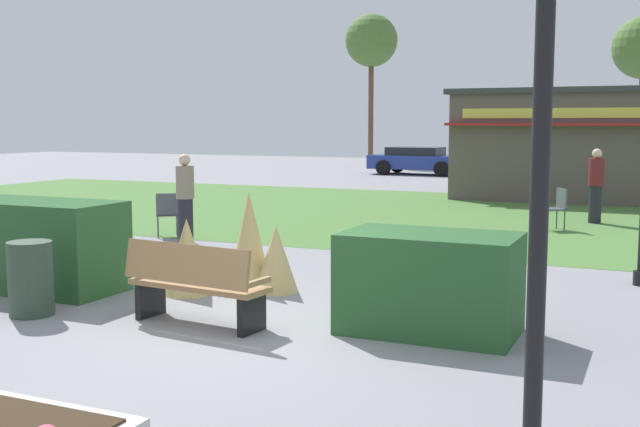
{
  "coord_description": "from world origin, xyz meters",
  "views": [
    {
      "loc": [
        4.14,
        -6.98,
        2.28
      ],
      "look_at": [
        -0.25,
        2.85,
        1.01
      ],
      "focal_mm": 43.65,
      "sensor_mm": 36.0,
      "label": 1
    }
  ],
  "objects_px": {
    "park_bench": "(195,284)",
    "cafe_chair_west": "(167,211)",
    "trash_bin": "(31,279)",
    "person_strolling": "(185,198)",
    "parked_car_center_slot": "(543,162)",
    "food_kiosk": "(599,144)",
    "cafe_chair_east": "(557,205)",
    "parked_car_west_slot": "(418,160)",
    "lamppost_near": "(545,33)",
    "person_standing": "(596,185)",
    "tree_right_bg": "(371,42)"
  },
  "relations": [
    {
      "from": "food_kiosk",
      "to": "person_strolling",
      "type": "height_order",
      "value": "food_kiosk"
    },
    {
      "from": "person_strolling",
      "to": "person_standing",
      "type": "bearing_deg",
      "value": -58.56
    },
    {
      "from": "person_standing",
      "to": "tree_right_bg",
      "type": "height_order",
      "value": "tree_right_bg"
    },
    {
      "from": "park_bench",
      "to": "parked_car_center_slot",
      "type": "height_order",
      "value": "parked_car_center_slot"
    },
    {
      "from": "trash_bin",
      "to": "person_strolling",
      "type": "distance_m",
      "value": 5.62
    },
    {
      "from": "food_kiosk",
      "to": "cafe_chair_east",
      "type": "height_order",
      "value": "food_kiosk"
    },
    {
      "from": "cafe_chair_west",
      "to": "cafe_chair_east",
      "type": "relative_size",
      "value": 1.0
    },
    {
      "from": "trash_bin",
      "to": "tree_right_bg",
      "type": "relative_size",
      "value": 0.11
    },
    {
      "from": "cafe_chair_west",
      "to": "parked_car_west_slot",
      "type": "xyz_separation_m",
      "value": [
        -0.95,
        20.11,
        0.12
      ]
    },
    {
      "from": "lamppost_near",
      "to": "cafe_chair_west",
      "type": "relative_size",
      "value": 5.07
    },
    {
      "from": "cafe_chair_east",
      "to": "person_strolling",
      "type": "height_order",
      "value": "person_strolling"
    },
    {
      "from": "person_strolling",
      "to": "person_standing",
      "type": "height_order",
      "value": "same"
    },
    {
      "from": "cafe_chair_west",
      "to": "cafe_chair_east",
      "type": "distance_m",
      "value": 8.12
    },
    {
      "from": "food_kiosk",
      "to": "tree_right_bg",
      "type": "relative_size",
      "value": 1.03
    },
    {
      "from": "parked_car_west_slot",
      "to": "person_strolling",
      "type": "bearing_deg",
      "value": -85.25
    },
    {
      "from": "trash_bin",
      "to": "park_bench",
      "type": "bearing_deg",
      "value": 10.65
    },
    {
      "from": "food_kiosk",
      "to": "trash_bin",
      "type": "bearing_deg",
      "value": -105.25
    },
    {
      "from": "person_strolling",
      "to": "tree_right_bg",
      "type": "height_order",
      "value": "tree_right_bg"
    },
    {
      "from": "food_kiosk",
      "to": "cafe_chair_west",
      "type": "xyz_separation_m",
      "value": [
        -7.13,
        -12.16,
        -1.11
      ]
    },
    {
      "from": "park_bench",
      "to": "parked_car_west_slot",
      "type": "distance_m",
      "value": 26.16
    },
    {
      "from": "parked_car_west_slot",
      "to": "parked_car_center_slot",
      "type": "height_order",
      "value": "same"
    },
    {
      "from": "person_strolling",
      "to": "tree_right_bg",
      "type": "bearing_deg",
      "value": 2.03
    },
    {
      "from": "trash_bin",
      "to": "cafe_chair_west",
      "type": "bearing_deg",
      "value": 110.5
    },
    {
      "from": "tree_right_bg",
      "to": "person_standing",
      "type": "bearing_deg",
      "value": -57.89
    },
    {
      "from": "cafe_chair_east",
      "to": "tree_right_bg",
      "type": "xyz_separation_m",
      "value": [
        -12.61,
        22.69,
        6.02
      ]
    },
    {
      "from": "park_bench",
      "to": "cafe_chair_east",
      "type": "height_order",
      "value": "park_bench"
    },
    {
      "from": "cafe_chair_west",
      "to": "cafe_chair_east",
      "type": "bearing_deg",
      "value": 31.39
    },
    {
      "from": "park_bench",
      "to": "cafe_chair_west",
      "type": "height_order",
      "value": "park_bench"
    },
    {
      "from": "person_standing",
      "to": "park_bench",
      "type": "bearing_deg",
      "value": -50.3
    },
    {
      "from": "tree_right_bg",
      "to": "parked_car_center_slot",
      "type": "bearing_deg",
      "value": -34.09
    },
    {
      "from": "cafe_chair_west",
      "to": "lamppost_near",
      "type": "bearing_deg",
      "value": -43.15
    },
    {
      "from": "park_bench",
      "to": "person_strolling",
      "type": "distance_m",
      "value": 6.13
    },
    {
      "from": "person_standing",
      "to": "food_kiosk",
      "type": "bearing_deg",
      "value": 150.13
    },
    {
      "from": "cafe_chair_west",
      "to": "parked_car_center_slot",
      "type": "distance_m",
      "value": 20.58
    },
    {
      "from": "tree_right_bg",
      "to": "lamppost_near",
      "type": "bearing_deg",
      "value": -68.05
    },
    {
      "from": "cafe_chair_west",
      "to": "trash_bin",
      "type": "bearing_deg",
      "value": -69.5
    },
    {
      "from": "person_standing",
      "to": "parked_car_west_slot",
      "type": "distance_m",
      "value": 16.68
    },
    {
      "from": "tree_right_bg",
      "to": "person_strolling",
      "type": "bearing_deg",
      "value": -76.77
    },
    {
      "from": "person_strolling",
      "to": "trash_bin",
      "type": "bearing_deg",
      "value": -176.23
    },
    {
      "from": "park_bench",
      "to": "trash_bin",
      "type": "distance_m",
      "value": 2.08
    },
    {
      "from": "cafe_chair_east",
      "to": "person_standing",
      "type": "xyz_separation_m",
      "value": [
        0.65,
        1.55,
        0.33
      ]
    },
    {
      "from": "tree_right_bg",
      "to": "cafe_chair_west",
      "type": "bearing_deg",
      "value": -78.08
    },
    {
      "from": "park_bench",
      "to": "person_strolling",
      "type": "bearing_deg",
      "value": 124.73
    },
    {
      "from": "park_bench",
      "to": "cafe_chair_east",
      "type": "bearing_deg",
      "value": 74.63
    },
    {
      "from": "park_bench",
      "to": "trash_bin",
      "type": "bearing_deg",
      "value": -169.35
    },
    {
      "from": "park_bench",
      "to": "cafe_chair_west",
      "type": "distance_m",
      "value": 6.97
    },
    {
      "from": "trash_bin",
      "to": "parked_car_center_slot",
      "type": "height_order",
      "value": "parked_car_center_slot"
    },
    {
      "from": "park_bench",
      "to": "lamppost_near",
      "type": "height_order",
      "value": "lamppost_near"
    },
    {
      "from": "park_bench",
      "to": "parked_car_center_slot",
      "type": "bearing_deg",
      "value": 89.71
    },
    {
      "from": "cafe_chair_east",
      "to": "cafe_chair_west",
      "type": "bearing_deg",
      "value": -148.61
    }
  ]
}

